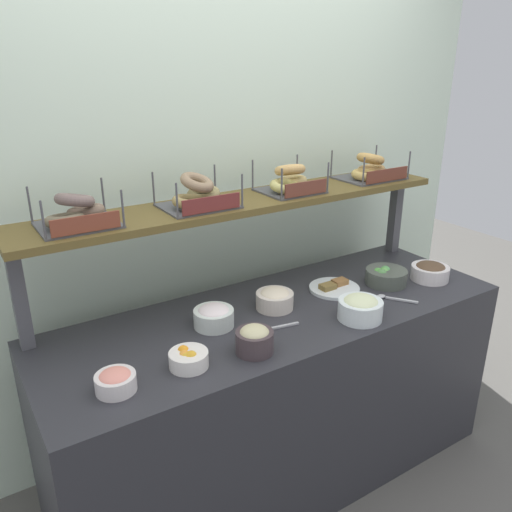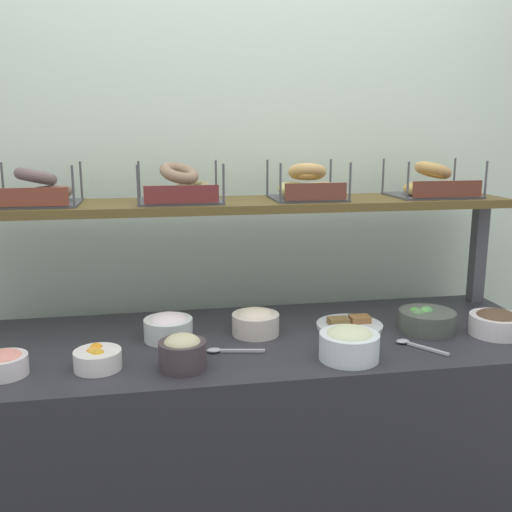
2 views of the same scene
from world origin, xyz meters
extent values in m
plane|color=#595651|center=(0.00, 0.00, 0.00)|extent=(8.00, 8.00, 0.00)
cube|color=silver|center=(0.00, 0.55, 1.20)|extent=(3.22, 0.06, 2.40)
cube|color=#2D2D33|center=(0.00, 0.00, 0.42)|extent=(2.02, 0.70, 0.85)
cube|color=#4C4C51|center=(-0.95, 0.27, 1.05)|extent=(0.05, 0.05, 0.40)
cube|color=#4C4C51|center=(0.95, 0.27, 1.05)|extent=(0.05, 0.05, 0.40)
cube|color=brown|center=(0.00, 0.27, 1.26)|extent=(1.98, 0.32, 0.03)
cylinder|color=silver|center=(0.00, 0.04, 0.89)|extent=(0.16, 0.16, 0.07)
ellipsoid|color=beige|center=(0.00, 0.04, 0.92)|extent=(0.13, 0.13, 0.05)
cylinder|color=white|center=(-0.76, -0.17, 0.88)|extent=(0.13, 0.13, 0.06)
ellipsoid|color=#F69482|center=(-0.76, -0.17, 0.90)|extent=(0.10, 0.10, 0.04)
cylinder|color=#4D5449|center=(0.59, -0.04, 0.89)|extent=(0.19, 0.19, 0.07)
sphere|color=#54A545|center=(0.55, -0.02, 0.91)|extent=(0.04, 0.04, 0.04)
sphere|color=#57A355|center=(0.59, -0.02, 0.91)|extent=(0.05, 0.05, 0.05)
sphere|color=#57914E|center=(0.55, -0.04, 0.91)|extent=(0.05, 0.05, 0.05)
sphere|color=#65AF51|center=(0.58, -0.03, 0.91)|extent=(0.04, 0.04, 0.04)
cylinder|color=white|center=(0.80, -0.11, 0.88)|extent=(0.18, 0.18, 0.07)
ellipsoid|color=brown|center=(0.80, -0.11, 0.91)|extent=(0.14, 0.14, 0.05)
cylinder|color=white|center=(-0.50, -0.17, 0.88)|extent=(0.14, 0.14, 0.06)
sphere|color=gold|center=(-0.52, -0.17, 0.90)|extent=(0.03, 0.03, 0.03)
sphere|color=gold|center=(-0.50, -0.19, 0.90)|extent=(0.04, 0.04, 0.04)
sphere|color=#F9A037|center=(-0.52, -0.17, 0.90)|extent=(0.04, 0.04, 0.04)
sphere|color=orange|center=(-0.51, -0.14, 0.90)|extent=(0.04, 0.04, 0.04)
sphere|color=gold|center=(-0.51, -0.19, 0.90)|extent=(0.03, 0.03, 0.03)
cylinder|color=#44373B|center=(-0.26, -0.21, 0.89)|extent=(0.14, 0.14, 0.08)
ellipsoid|color=beige|center=(-0.26, -0.21, 0.93)|extent=(0.11, 0.11, 0.06)
cylinder|color=white|center=(0.24, -0.23, 0.89)|extent=(0.18, 0.18, 0.08)
ellipsoid|color=beige|center=(0.24, -0.23, 0.92)|extent=(0.14, 0.14, 0.06)
cylinder|color=white|center=(-0.29, 0.04, 0.89)|extent=(0.16, 0.16, 0.07)
ellipsoid|color=white|center=(-0.29, 0.04, 0.92)|extent=(0.13, 0.13, 0.05)
cylinder|color=white|center=(0.34, 0.04, 0.86)|extent=(0.23, 0.23, 0.01)
cube|color=olive|center=(0.30, 0.04, 0.88)|extent=(0.07, 0.05, 0.02)
cube|color=olive|center=(0.38, 0.05, 0.88)|extent=(0.07, 0.05, 0.02)
cube|color=#B7B7BC|center=(0.51, -0.21, 0.86)|extent=(0.09, 0.12, 0.01)
ellipsoid|color=#B7B7BC|center=(0.46, -0.14, 0.86)|extent=(0.04, 0.03, 0.01)
cube|color=#B7B7BC|center=(-0.07, -0.12, 0.86)|extent=(0.14, 0.04, 0.01)
ellipsoid|color=#B7B7BC|center=(-0.16, -0.11, 0.86)|extent=(0.04, 0.03, 0.01)
cube|color=#4C4C51|center=(-0.72, 0.27, 1.28)|extent=(0.28, 0.24, 0.01)
cylinder|color=#4C4C51|center=(-0.85, 0.15, 1.35)|extent=(0.01, 0.01, 0.14)
cylinder|color=#4C4C51|center=(-0.58, 0.15, 1.35)|extent=(0.01, 0.01, 0.14)
cylinder|color=#4C4C51|center=(-0.85, 0.38, 1.35)|extent=(0.01, 0.01, 0.14)
cylinder|color=#4C4C51|center=(-0.58, 0.38, 1.35)|extent=(0.01, 0.01, 0.14)
cube|color=brown|center=(-0.72, 0.15, 1.32)|extent=(0.24, 0.01, 0.06)
torus|color=#6C6049|center=(-0.76, 0.24, 1.32)|extent=(0.14, 0.15, 0.06)
torus|color=#7A6350|center=(-0.67, 0.30, 1.32)|extent=(0.18, 0.19, 0.06)
torus|color=#725E58|center=(-0.72, 0.27, 1.38)|extent=(0.20, 0.20, 0.07)
cube|color=#4C4C51|center=(-0.23, 0.26, 1.28)|extent=(0.29, 0.24, 0.01)
cylinder|color=#4C4C51|center=(-0.37, 0.15, 1.35)|extent=(0.01, 0.01, 0.14)
cylinder|color=#4C4C51|center=(-0.09, 0.15, 1.35)|extent=(0.01, 0.01, 0.14)
cylinder|color=#4C4C51|center=(-0.37, 0.38, 1.35)|extent=(0.01, 0.01, 0.14)
cylinder|color=#4C4C51|center=(-0.09, 0.38, 1.35)|extent=(0.01, 0.01, 0.14)
cube|color=maroon|center=(-0.23, 0.14, 1.32)|extent=(0.25, 0.01, 0.06)
torus|color=#9B854E|center=(-0.28, 0.23, 1.32)|extent=(0.18, 0.17, 0.06)
torus|color=#968856|center=(-0.19, 0.30, 1.32)|extent=(0.20, 0.20, 0.06)
torus|color=#93785B|center=(-0.23, 0.26, 1.38)|extent=(0.20, 0.20, 0.09)
cube|color=#4C4C51|center=(0.23, 0.27, 1.28)|extent=(0.26, 0.24, 0.01)
cylinder|color=#4C4C51|center=(0.11, 0.15, 1.35)|extent=(0.01, 0.01, 0.14)
cylinder|color=#4C4C51|center=(0.36, 0.15, 1.35)|extent=(0.01, 0.01, 0.14)
cylinder|color=#4C4C51|center=(0.11, 0.38, 1.35)|extent=(0.01, 0.01, 0.14)
cylinder|color=#4C4C51|center=(0.36, 0.38, 1.35)|extent=(0.01, 0.01, 0.14)
cube|color=brown|center=(0.23, 0.15, 1.32)|extent=(0.22, 0.01, 0.06)
torus|color=tan|center=(0.19, 0.24, 1.32)|extent=(0.19, 0.19, 0.06)
torus|color=tan|center=(0.27, 0.30, 1.32)|extent=(0.20, 0.20, 0.06)
torus|color=tan|center=(0.23, 0.27, 1.38)|extent=(0.17, 0.18, 0.08)
cube|color=#4C4C51|center=(0.73, 0.27, 1.28)|extent=(0.32, 0.24, 0.01)
cylinder|color=#4C4C51|center=(0.58, 0.16, 1.35)|extent=(0.01, 0.01, 0.14)
cylinder|color=#4C4C51|center=(0.89, 0.16, 1.35)|extent=(0.01, 0.01, 0.14)
cylinder|color=#4C4C51|center=(0.58, 0.39, 1.35)|extent=(0.01, 0.01, 0.14)
cylinder|color=#4C4C51|center=(0.89, 0.39, 1.35)|extent=(0.01, 0.01, 0.14)
cube|color=brown|center=(0.73, 0.15, 1.32)|extent=(0.27, 0.01, 0.06)
torus|color=tan|center=(0.68, 0.24, 1.31)|extent=(0.19, 0.19, 0.05)
torus|color=tan|center=(0.78, 0.31, 1.31)|extent=(0.20, 0.20, 0.05)
torus|color=tan|center=(0.73, 0.27, 1.38)|extent=(0.18, 0.18, 0.08)
camera|label=1|loc=(-1.13, -1.59, 1.85)|focal=36.18mm
camera|label=2|loc=(-0.33, -1.81, 1.53)|focal=40.64mm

